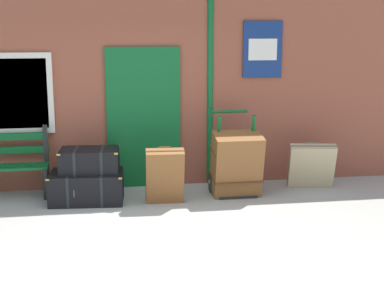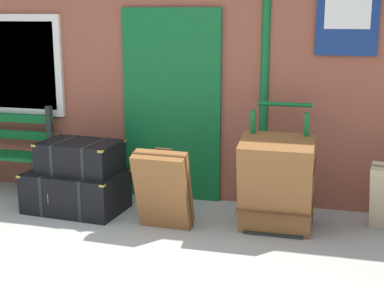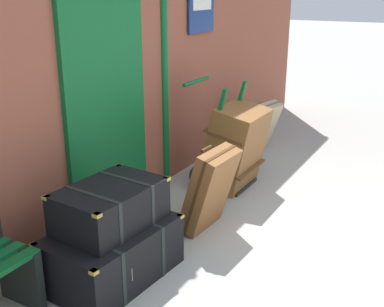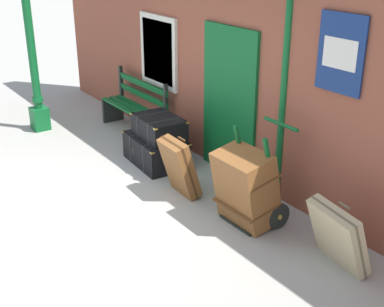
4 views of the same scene
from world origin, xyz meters
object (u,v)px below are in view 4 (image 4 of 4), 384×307
object	(u,v)px
platform_bench	(136,108)
suitcase_cream	(338,236)
lamp_post	(34,70)
porters_trolley	(257,199)
steamer_trunk_base	(156,150)
large_brown_trunk	(246,188)
suitcase_slate	(180,167)
steamer_trunk_middle	(159,128)

from	to	relation	value
platform_bench	suitcase_cream	bearing A→B (deg)	-3.24
lamp_post	porters_trolley	size ratio (longest dim) A/B	2.40
steamer_trunk_base	large_brown_trunk	bearing A→B (deg)	-1.65
lamp_post	suitcase_slate	size ratio (longest dim) A/B	3.52
lamp_post	porters_trolley	xyz separation A→B (m)	(4.56, 1.02, -0.80)
platform_bench	lamp_post	bearing A→B (deg)	-130.13
lamp_post	steamer_trunk_base	bearing A→B (deg)	20.17
porters_trolley	steamer_trunk_middle	bearing A→B (deg)	-177.72
large_brown_trunk	suitcase_slate	distance (m)	1.08
steamer_trunk_base	suitcase_slate	bearing A→B (deg)	-15.05
lamp_post	steamer_trunk_middle	distance (m)	2.71
lamp_post	steamer_trunk_middle	bearing A→B (deg)	20.52
suitcase_cream	suitcase_slate	world-z (taller)	suitcase_slate
steamer_trunk_middle	suitcase_cream	xyz separation A→B (m)	(3.27, 0.12, -0.23)
porters_trolley	steamer_trunk_base	bearing A→B (deg)	-176.80
lamp_post	large_brown_trunk	bearing A→B (deg)	10.40
steamer_trunk_base	suitcase_slate	size ratio (longest dim) A/B	1.32
porters_trolley	suitcase_slate	xyz separation A→B (m)	(-1.05, -0.40, 0.13)
suitcase_slate	lamp_post	bearing A→B (deg)	-170.08
platform_bench	steamer_trunk_middle	world-z (taller)	platform_bench
large_brown_trunk	suitcase_cream	bearing A→B (deg)	10.11
porters_trolley	suitcase_slate	bearing A→B (deg)	-159.07
large_brown_trunk	steamer_trunk_base	bearing A→B (deg)	178.35
platform_bench	steamer_trunk_middle	bearing A→B (deg)	-15.38
platform_bench	suitcase_slate	bearing A→B (deg)	-16.33
suitcase_cream	steamer_trunk_base	bearing A→B (deg)	-177.34
porters_trolley	suitcase_cream	world-z (taller)	porters_trolley
steamer_trunk_middle	large_brown_trunk	world-z (taller)	large_brown_trunk
platform_bench	suitcase_slate	xyz separation A→B (m)	(2.40, -0.70, -0.05)
platform_bench	steamer_trunk_base	xyz separation A→B (m)	(1.34, -0.42, -0.23)
steamer_trunk_middle	large_brown_trunk	size ratio (longest dim) A/B	0.90
steamer_trunk_base	suitcase_cream	size ratio (longest dim) A/B	1.45
platform_bench	large_brown_trunk	bearing A→B (deg)	-7.89
platform_bench	steamer_trunk_base	world-z (taller)	platform_bench
steamer_trunk_middle	porters_trolley	xyz separation A→B (m)	(2.07, 0.08, -0.31)
lamp_post	steamer_trunk_base	distance (m)	2.74
porters_trolley	suitcase_cream	bearing A→B (deg)	1.70
steamer_trunk_middle	suitcase_slate	world-z (taller)	suitcase_slate
lamp_post	suitcase_slate	bearing A→B (deg)	9.92
porters_trolley	suitcase_slate	size ratio (longest dim) A/B	1.47
steamer_trunk_base	suitcase_cream	bearing A→B (deg)	2.66
lamp_post	platform_bench	world-z (taller)	lamp_post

